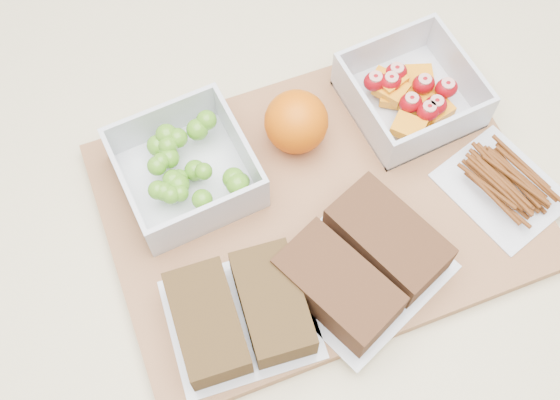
% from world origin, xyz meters
% --- Properties ---
extents(ground, '(4.00, 4.00, 0.00)m').
position_xyz_m(ground, '(0.00, 0.00, 0.00)').
color(ground, gray).
rests_on(ground, ground).
extents(counter, '(1.20, 0.90, 0.90)m').
position_xyz_m(counter, '(0.00, 0.00, 0.45)').
color(counter, beige).
rests_on(counter, ground).
extents(cutting_board, '(0.45, 0.34, 0.02)m').
position_xyz_m(cutting_board, '(0.03, -0.02, 0.91)').
color(cutting_board, '#9D6841').
rests_on(cutting_board, counter).
extents(grape_container, '(0.13, 0.13, 0.05)m').
position_xyz_m(grape_container, '(-0.08, 0.06, 0.94)').
color(grape_container, silver).
rests_on(grape_container, cutting_board).
extents(fruit_container, '(0.12, 0.12, 0.05)m').
position_xyz_m(fruit_container, '(0.17, 0.04, 0.94)').
color(fruit_container, silver).
rests_on(fruit_container, cutting_board).
extents(orange, '(0.07, 0.07, 0.07)m').
position_xyz_m(orange, '(0.04, 0.05, 0.95)').
color(orange, '#E86105').
rests_on(orange, cutting_board).
extents(sandwich_bag_left, '(0.15, 0.14, 0.04)m').
position_xyz_m(sandwich_bag_left, '(-0.09, -0.10, 0.94)').
color(sandwich_bag_left, silver).
rests_on(sandwich_bag_left, cutting_board).
extents(sandwich_bag_center, '(0.18, 0.17, 0.04)m').
position_xyz_m(sandwich_bag_center, '(0.03, -0.11, 0.94)').
color(sandwich_bag_center, silver).
rests_on(sandwich_bag_center, cutting_board).
extents(pretzel_bag, '(0.12, 0.13, 0.03)m').
position_xyz_m(pretzel_bag, '(0.20, -0.09, 0.93)').
color(pretzel_bag, silver).
rests_on(pretzel_bag, cutting_board).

